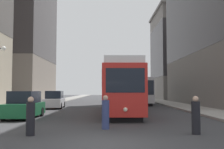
# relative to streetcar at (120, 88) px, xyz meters

# --- Properties ---
(ground_plane) EXTENTS (200.00, 200.00, 0.00)m
(ground_plane) POSITION_rel_streetcar_xyz_m (-1.02, -12.98, -2.10)
(ground_plane) COLOR #38383A
(sidewalk_left) EXTENTS (3.31, 120.00, 0.15)m
(sidewalk_left) POSITION_rel_streetcar_xyz_m (-9.59, 27.02, -2.03)
(sidewalk_left) COLOR gray
(sidewalk_left) RESTS_ON ground
(sidewalk_right) EXTENTS (3.31, 120.00, 0.15)m
(sidewalk_right) POSITION_rel_streetcar_xyz_m (7.56, 27.02, -2.03)
(sidewalk_right) COLOR gray
(sidewalk_right) RESTS_ON ground
(streetcar) EXTENTS (2.67, 14.75, 3.89)m
(streetcar) POSITION_rel_streetcar_xyz_m (0.00, 0.00, 0.00)
(streetcar) COLOR black
(streetcar) RESTS_ON ground
(transit_bus) EXTENTS (2.97, 12.81, 3.45)m
(transit_bus) POSITION_rel_streetcar_xyz_m (3.03, 15.04, -0.15)
(transit_bus) COLOR black
(transit_bus) RESTS_ON ground
(parked_car_left_near) EXTENTS (2.09, 4.76, 1.82)m
(parked_car_left_near) POSITION_rel_streetcar_xyz_m (-6.64, 5.92, -1.26)
(parked_car_left_near) COLOR black
(parked_car_left_near) RESTS_ON ground
(parked_car_left_mid) EXTENTS (1.91, 4.43, 1.82)m
(parked_car_left_mid) POSITION_rel_streetcar_xyz_m (-6.63, -4.14, -1.26)
(parked_car_left_mid) COLOR black
(parked_car_left_mid) RESTS_ON ground
(pedestrian_crossing_near) EXTENTS (0.36, 0.36, 1.61)m
(pedestrian_crossing_near) POSITION_rel_streetcar_xyz_m (-4.16, -11.13, -1.35)
(pedestrian_crossing_near) COLOR black
(pedestrian_crossing_near) RESTS_ON ground
(pedestrian_crossing_far) EXTENTS (0.37, 0.37, 1.63)m
(pedestrian_crossing_far) POSITION_rel_streetcar_xyz_m (-1.07, -9.31, -1.34)
(pedestrian_crossing_far) COLOR navy
(pedestrian_crossing_far) RESTS_ON ground
(pedestrian_on_sidewalk) EXTENTS (0.37, 0.37, 1.63)m
(pedestrian_on_sidewalk) POSITION_rel_streetcar_xyz_m (2.81, -10.88, -1.34)
(pedestrian_on_sidewalk) COLOR black
(pedestrian_on_sidewalk) RESTS_ON ground
(building_left_midblock) EXTENTS (14.11, 16.64, 28.11)m
(building_left_midblock) POSITION_rel_streetcar_xyz_m (-18.00, 21.82, 12.39)
(building_left_midblock) COLOR slate
(building_left_midblock) RESTS_ON ground
(building_right_corner) EXTENTS (13.65, 15.34, 18.78)m
(building_right_corner) POSITION_rel_streetcar_xyz_m (15.74, 34.04, 7.55)
(building_right_corner) COLOR gray
(building_right_corner) RESTS_ON ground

